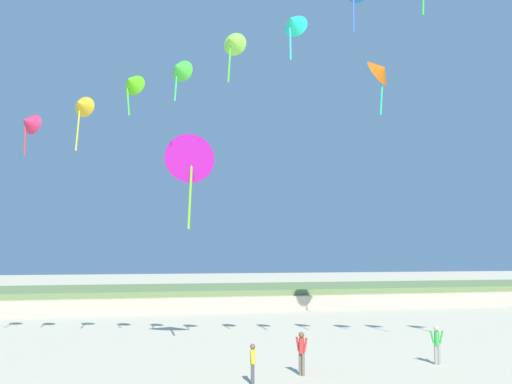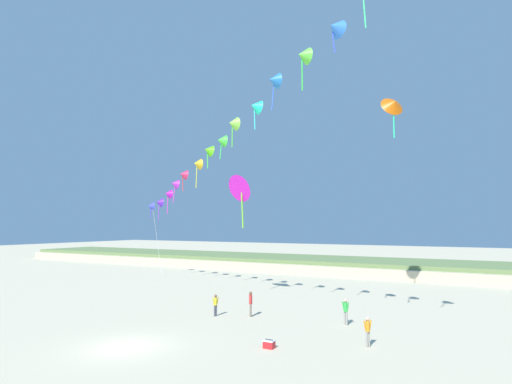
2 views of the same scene
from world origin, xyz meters
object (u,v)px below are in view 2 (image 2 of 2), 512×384
person_mid_center (216,304)px  large_kite_low_lead (393,104)px  person_near_left (368,329)px  beach_cooler (269,344)px  large_kite_mid_trail (242,187)px  person_near_right (346,310)px  person_far_left (251,302)px

person_mid_center → large_kite_low_lead: size_ratio=0.38×
person_near_left → beach_cooler: bearing=-149.7°
large_kite_mid_trail → beach_cooler: (8.49, -11.75, -9.71)m
person_near_right → large_kite_low_lead: size_ratio=0.43×
person_mid_center → person_far_left: 2.52m
person_near_right → person_far_left: person_far_left is taller
large_kite_mid_trail → beach_cooler: bearing=-54.2°
person_near_left → beach_cooler: (-4.54, -2.65, -0.71)m
person_near_right → large_kite_low_lead: (1.96, 8.87, 15.81)m
person_near_right → person_mid_center: bearing=-168.6°
large_kite_mid_trail → beach_cooler: 17.45m
person_far_left → person_near_right: bearing=6.6°
person_near_left → large_kite_low_lead: 20.47m
large_kite_mid_trail → person_mid_center: bearing=-75.3°
person_near_left → large_kite_low_lead: size_ratio=0.40×
person_far_left → large_kite_low_lead: size_ratio=0.44×
person_near_right → large_kite_low_lead: bearing=77.5°
person_near_left → large_kite_mid_trail: size_ratio=0.31×
person_near_right → large_kite_mid_trail: size_ratio=0.34×
beach_cooler → person_near_left: bearing=30.3°
beach_cooler → large_kite_mid_trail: bearing=125.8°
person_near_left → person_mid_center: person_near_left is taller
large_kite_mid_trail → person_near_right: bearing=-25.2°
person_near_right → person_mid_center: person_near_right is taller
person_mid_center → beach_cooler: bearing=-36.2°
person_mid_center → person_far_left: bearing=24.4°
large_kite_low_lead → large_kite_mid_trail: (-12.67, -3.83, -6.86)m
large_kite_low_lead → beach_cooler: large_kite_low_lead is taller
person_near_right → beach_cooler: size_ratio=2.96×
person_far_left → beach_cooler: size_ratio=3.04×
person_far_left → beach_cooler: 7.43m
person_near_left → person_near_right: person_near_right is taller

